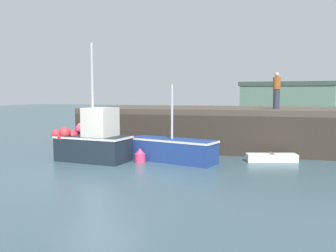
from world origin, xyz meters
The scene contains 8 objects.
ground centered at (0.00, 0.00, -0.05)m, with size 120.00×160.00×0.10m.
pier centered at (2.74, 7.25, 1.62)m, with size 13.14×6.03×1.99m.
fishing_boat_near_left centered at (-1.41, 2.16, 0.83)m, with size 3.20×1.78×4.67m.
fishing_boat_near_right centered at (1.66, 2.94, 0.50)m, with size 3.82×2.04×3.05m.
rowboat centered at (5.47, 4.03, 0.16)m, with size 2.05×1.09×0.35m.
dockworker centered at (5.62, 6.65, 2.84)m, with size 0.34×0.34×1.69m.
warehouse centered at (6.83, 34.25, 2.11)m, with size 10.64×4.87×4.18m.
mooring_buoy_foreground centered at (0.51, 2.42, 0.25)m, with size 0.43×0.43×0.56m.
Camera 1 is at (5.47, -10.54, 2.63)m, focal length 38.12 mm.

